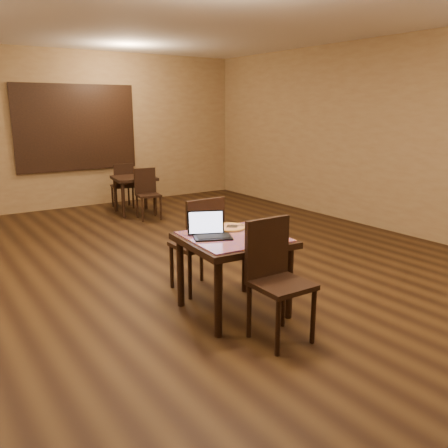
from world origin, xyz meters
TOP-DOWN VIEW (x-y plane):
  - ground at (0.00, 0.00)m, footprint 10.00×10.00m
  - wall_back at (0.00, 5.00)m, footprint 8.00×0.02m
  - wall_right at (4.00, 0.00)m, footprint 0.02×10.00m
  - mural at (0.50, 4.96)m, footprint 2.34×0.05m
  - tiled_table at (0.11, -0.86)m, footprint 0.98×0.98m
  - chair_main_near at (0.12, -1.47)m, footprint 0.45×0.45m
  - chair_main_far at (0.12, -0.25)m, footprint 0.46×0.46m
  - laptop at (-0.09, -0.76)m, footprint 0.41×0.39m
  - plate at (0.33, -1.04)m, footprint 0.26×0.26m
  - pizza_slice at (0.33, -1.04)m, footprint 0.20×0.20m
  - pizza_pan at (0.23, -0.62)m, footprint 0.34×0.34m
  - pizza_whole at (0.23, -0.62)m, footprint 0.33×0.33m
  - spatula at (0.25, -0.64)m, footprint 0.26×0.26m
  - napkin_roll at (0.51, -1.00)m, footprint 0.07×0.19m
  - other_table_a at (1.14, 3.79)m, footprint 0.83×0.83m
  - other_table_a_chair_near at (1.15, 3.27)m, footprint 0.43×0.43m
  - other_table_a_chair_far at (1.13, 4.31)m, footprint 0.43×0.43m

SIDE VIEW (x-z plane):
  - ground at x=0.00m, z-range 0.00..0.00m
  - other_table_a_chair_near at x=1.15m, z-range 0.06..0.95m
  - other_table_a_chair_far at x=1.13m, z-range 0.06..0.95m
  - other_table_a at x=1.14m, z-range 0.23..0.91m
  - chair_main_near at x=0.12m, z-range 0.07..1.10m
  - chair_main_far at x=0.12m, z-range 0.07..1.10m
  - tiled_table at x=0.11m, z-range 0.28..1.04m
  - pizza_pan at x=0.23m, z-range 0.76..0.77m
  - plate at x=0.33m, z-range 0.76..0.78m
  - pizza_whole at x=0.23m, z-range 0.77..0.79m
  - napkin_roll at x=0.51m, z-range 0.76..0.81m
  - pizza_slice at x=0.33m, z-range 0.77..0.80m
  - spatula at x=0.25m, z-range 0.78..0.80m
  - laptop at x=-0.09m, z-range 0.71..0.94m
  - wall_back at x=0.00m, z-range 0.00..3.00m
  - wall_right at x=4.00m, z-range 0.00..3.00m
  - mural at x=0.50m, z-range 0.73..2.37m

